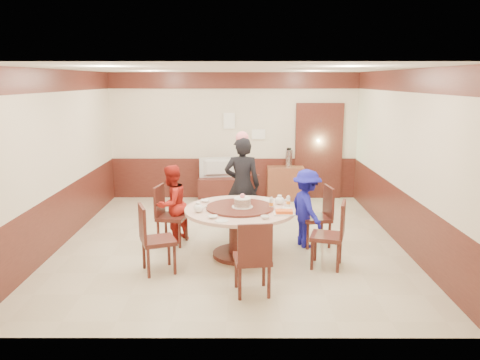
{
  "coord_description": "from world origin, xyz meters",
  "views": [
    {
      "loc": [
        0.16,
        -7.42,
        2.63
      ],
      "look_at": [
        0.15,
        -0.26,
        1.1
      ],
      "focal_mm": 35.0,
      "sensor_mm": 36.0,
      "label": 1
    }
  ],
  "objects_px": {
    "side_cabinet": "(285,183)",
    "person_red": "(171,204)",
    "thermos": "(289,158)",
    "tv_stand": "(218,189)",
    "banquet_table": "(240,222)",
    "television": "(218,168)",
    "birthday_cake": "(242,202)",
    "shrimp_platter": "(284,212)",
    "person_standing": "(242,185)",
    "person_blue": "(307,208)"
  },
  "relations": [
    {
      "from": "person_blue",
      "to": "shrimp_platter",
      "type": "height_order",
      "value": "person_blue"
    },
    {
      "from": "side_cabinet",
      "to": "person_red",
      "type": "bearing_deg",
      "value": -127.11
    },
    {
      "from": "shrimp_platter",
      "to": "thermos",
      "type": "relative_size",
      "value": 0.79
    },
    {
      "from": "side_cabinet",
      "to": "thermos",
      "type": "distance_m",
      "value": 0.57
    },
    {
      "from": "shrimp_platter",
      "to": "birthday_cake",
      "type": "bearing_deg",
      "value": 154.58
    },
    {
      "from": "banquet_table",
      "to": "thermos",
      "type": "height_order",
      "value": "thermos"
    },
    {
      "from": "birthday_cake",
      "to": "person_standing",
      "type": "bearing_deg",
      "value": 90.0
    },
    {
      "from": "shrimp_platter",
      "to": "thermos",
      "type": "height_order",
      "value": "thermos"
    },
    {
      "from": "person_blue",
      "to": "side_cabinet",
      "type": "distance_m",
      "value": 3.02
    },
    {
      "from": "banquet_table",
      "to": "tv_stand",
      "type": "height_order",
      "value": "banquet_table"
    },
    {
      "from": "person_standing",
      "to": "shrimp_platter",
      "type": "relative_size",
      "value": 5.64
    },
    {
      "from": "person_standing",
      "to": "tv_stand",
      "type": "bearing_deg",
      "value": -74.36
    },
    {
      "from": "banquet_table",
      "to": "television",
      "type": "distance_m",
      "value": 3.46
    },
    {
      "from": "tv_stand",
      "to": "television",
      "type": "relative_size",
      "value": 1.08
    },
    {
      "from": "television",
      "to": "thermos",
      "type": "xyz_separation_m",
      "value": [
        1.58,
        0.03,
        0.21
      ]
    },
    {
      "from": "person_red",
      "to": "birthday_cake",
      "type": "distance_m",
      "value": 1.35
    },
    {
      "from": "banquet_table",
      "to": "tv_stand",
      "type": "relative_size",
      "value": 1.95
    },
    {
      "from": "person_blue",
      "to": "thermos",
      "type": "height_order",
      "value": "person_blue"
    },
    {
      "from": "birthday_cake",
      "to": "tv_stand",
      "type": "relative_size",
      "value": 0.37
    },
    {
      "from": "television",
      "to": "person_standing",
      "type": "bearing_deg",
      "value": 94.1
    },
    {
      "from": "thermos",
      "to": "person_standing",
      "type": "bearing_deg",
      "value": -114.22
    },
    {
      "from": "shrimp_platter",
      "to": "side_cabinet",
      "type": "xyz_separation_m",
      "value": [
        0.37,
        3.76,
        -0.4
      ]
    },
    {
      "from": "person_standing",
      "to": "side_cabinet",
      "type": "relative_size",
      "value": 2.12
    },
    {
      "from": "television",
      "to": "side_cabinet",
      "type": "distance_m",
      "value": 1.55
    },
    {
      "from": "birthday_cake",
      "to": "shrimp_platter",
      "type": "xyz_separation_m",
      "value": [
        0.6,
        -0.28,
        -0.07
      ]
    },
    {
      "from": "person_standing",
      "to": "person_blue",
      "type": "distance_m",
      "value": 1.26
    },
    {
      "from": "birthday_cake",
      "to": "thermos",
      "type": "distance_m",
      "value": 3.62
    },
    {
      "from": "television",
      "to": "shrimp_platter",
      "type": "bearing_deg",
      "value": 97.72
    },
    {
      "from": "person_standing",
      "to": "banquet_table",
      "type": "bearing_deg",
      "value": 90.5
    },
    {
      "from": "tv_stand",
      "to": "birthday_cake",
      "type": "bearing_deg",
      "value": -81.08
    },
    {
      "from": "tv_stand",
      "to": "thermos",
      "type": "relative_size",
      "value": 2.24
    },
    {
      "from": "side_cabinet",
      "to": "person_blue",
      "type": "bearing_deg",
      "value": -88.88
    },
    {
      "from": "shrimp_platter",
      "to": "tv_stand",
      "type": "distance_m",
      "value": 3.93
    },
    {
      "from": "person_red",
      "to": "side_cabinet",
      "type": "height_order",
      "value": "person_red"
    },
    {
      "from": "person_red",
      "to": "side_cabinet",
      "type": "relative_size",
      "value": 1.61
    },
    {
      "from": "banquet_table",
      "to": "person_standing",
      "type": "distance_m",
      "value": 1.18
    },
    {
      "from": "birthday_cake",
      "to": "side_cabinet",
      "type": "bearing_deg",
      "value": 74.42
    },
    {
      "from": "person_standing",
      "to": "birthday_cake",
      "type": "height_order",
      "value": "person_standing"
    },
    {
      "from": "birthday_cake",
      "to": "tv_stand",
      "type": "height_order",
      "value": "birthday_cake"
    },
    {
      "from": "banquet_table",
      "to": "television",
      "type": "relative_size",
      "value": 2.1
    },
    {
      "from": "banquet_table",
      "to": "thermos",
      "type": "relative_size",
      "value": 4.36
    },
    {
      "from": "person_standing",
      "to": "thermos",
      "type": "distance_m",
      "value": 2.53
    },
    {
      "from": "person_red",
      "to": "thermos",
      "type": "height_order",
      "value": "person_red"
    },
    {
      "from": "birthday_cake",
      "to": "side_cabinet",
      "type": "height_order",
      "value": "birthday_cake"
    },
    {
      "from": "person_red",
      "to": "tv_stand",
      "type": "distance_m",
      "value": 2.88
    },
    {
      "from": "banquet_table",
      "to": "shrimp_platter",
      "type": "distance_m",
      "value": 0.75
    },
    {
      "from": "thermos",
      "to": "television",
      "type": "bearing_deg",
      "value": -178.91
    },
    {
      "from": "person_blue",
      "to": "tv_stand",
      "type": "height_order",
      "value": "person_blue"
    },
    {
      "from": "person_blue",
      "to": "thermos",
      "type": "bearing_deg",
      "value": -19.05
    },
    {
      "from": "person_blue",
      "to": "television",
      "type": "relative_size",
      "value": 1.59
    }
  ]
}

